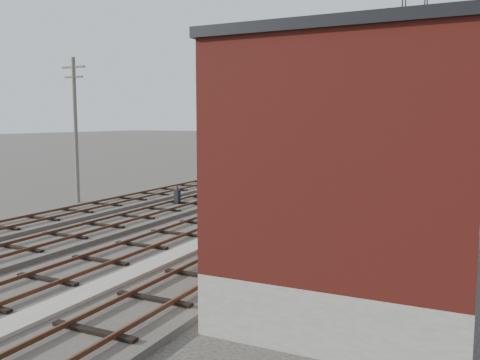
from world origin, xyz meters
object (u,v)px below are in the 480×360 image
Objects in this scene: switch_stand at (177,197)px; car_grey at (260,157)px; signal_mast at (262,198)px; car_silver at (232,162)px; car_red at (235,160)px; site_trailer at (316,159)px.

car_grey reaches higher than switch_stand.
signal_mast reaches higher than car_silver.
signal_mast is at bearing -166.21° from car_silver.
car_red is at bearing 3.75° from car_silver.
car_grey is (-8.29, 31.29, 0.15)m from switch_stand.
car_grey is at bearing -14.04° from car_silver.
site_trailer is at bearing -124.31° from car_grey.
car_grey is at bearing 110.75° from switch_stand.
car_silver is at bearing -179.64° from car_red.
car_grey is at bearing 113.62° from signal_mast.
signal_mast is 40.09m from car_red.
car_grey is (-17.83, 40.77, -1.74)m from signal_mast.
site_trailer reaches higher than car_silver.
site_trailer is 10.73m from car_red.
car_grey is at bearing 122.30° from site_trailer.
signal_mast reaches higher than car_red.
signal_mast is 0.61× the size of site_trailer.
switch_stand is 0.30× the size of car_red.
switch_stand is 24.97m from car_silver.
car_red is 2.56m from car_silver.
signal_mast is at bearing -38.90° from switch_stand.
signal_mast is 1.02× the size of car_red.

